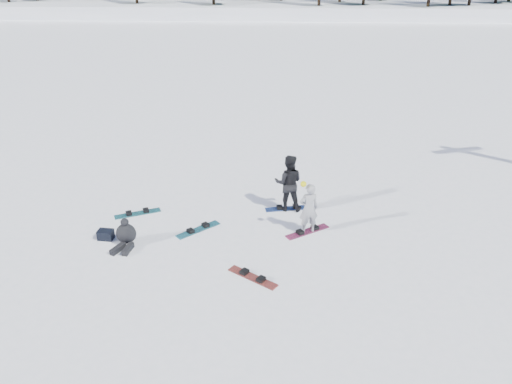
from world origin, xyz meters
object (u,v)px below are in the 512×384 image
snowboarder_woman (309,208)px  seated_rider (126,235)px  snowboarder_man (288,183)px  gear_bag (106,235)px  snowboard_loose_c (138,213)px  snowboard_loose_b (253,277)px  snowboard_loose_a (198,230)px

snowboarder_woman → seated_rider: snowboarder_woman is taller
snowboarder_man → seated_rider: size_ratio=1.83×
snowboarder_man → gear_bag: 5.98m
gear_bag → snowboard_loose_c: (0.55, 1.59, -0.14)m
gear_bag → snowboard_loose_b: gear_bag is taller
snowboarder_woman → snowboarder_man: bearing=-85.3°
gear_bag → snowboard_loose_c: size_ratio=0.30×
snowboarder_man → seated_rider: snowboarder_man is taller
snowboarder_woman → snowboard_loose_a: (-3.40, -0.02, -0.82)m
snowboard_loose_c → snowboard_loose_b: same height
gear_bag → snowboard_loose_a: gear_bag is taller
snowboarder_woman → snowboard_loose_c: (-5.55, 0.94, -0.82)m
snowboarder_man → gear_bag: size_ratio=4.31×
snowboarder_man → snowboard_loose_c: 5.09m
seated_rider → snowboard_loose_a: bearing=40.3°
gear_bag → snowboard_loose_a: bearing=13.2°
snowboarder_woman → snowboard_loose_c: 5.69m
snowboard_loose_b → snowboard_loose_a: 3.02m
seated_rider → snowboard_loose_b: (3.82, -1.53, -0.31)m
snowboarder_woman → snowboard_loose_c: size_ratio=1.19×
seated_rider → snowboard_loose_a: size_ratio=0.70×
snowboard_loose_c → seated_rider: bearing=-109.4°
snowboarder_woman → snowboarder_man: 1.61m
snowboarder_woman → seated_rider: size_ratio=1.69×
snowboard_loose_c → snowboard_loose_b: size_ratio=1.00×
snowboarder_woman → snowboard_loose_b: size_ratio=1.19×
snowboarder_man → snowboard_loose_a: bearing=31.7°
snowboarder_woman → gear_bag: (-6.10, -0.66, -0.69)m
gear_bag → snowboard_loose_c: bearing=70.9°
seated_rider → snowboard_loose_b: 4.13m
seated_rider → snowboard_loose_a: 2.21m
snowboarder_woman → snowboard_loose_a: 3.49m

